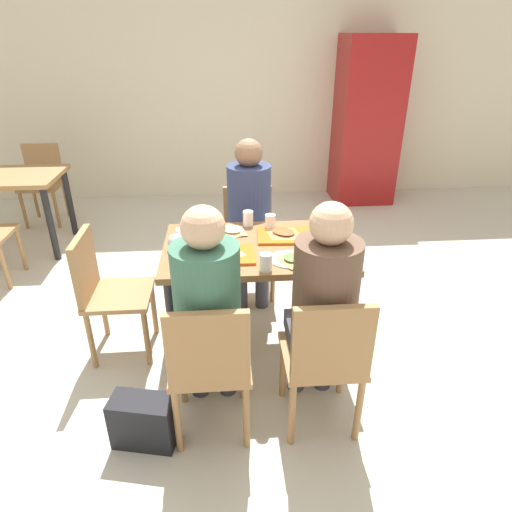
# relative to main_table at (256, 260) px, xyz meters

# --- Properties ---
(ground_plane) EXTENTS (10.00, 10.00, 0.02)m
(ground_plane) POSITION_rel_main_table_xyz_m (0.00, 0.00, -0.64)
(ground_plane) COLOR beige
(back_wall) EXTENTS (10.00, 0.10, 2.80)m
(back_wall) POSITION_rel_main_table_xyz_m (0.00, 3.20, 0.77)
(back_wall) COLOR beige
(back_wall) RESTS_ON ground_plane
(main_table) EXTENTS (1.13, 0.76, 0.74)m
(main_table) POSITION_rel_main_table_xyz_m (0.00, 0.00, 0.00)
(main_table) COLOR brown
(main_table) RESTS_ON ground_plane
(chair_near_left) EXTENTS (0.40, 0.40, 0.84)m
(chair_near_left) POSITION_rel_main_table_xyz_m (-0.28, -0.76, -0.15)
(chair_near_left) COLOR #9E7247
(chair_near_left) RESTS_ON ground_plane
(chair_near_right) EXTENTS (0.40, 0.40, 0.84)m
(chair_near_right) POSITION_rel_main_table_xyz_m (0.28, -0.76, -0.15)
(chair_near_right) COLOR #9E7247
(chair_near_right) RESTS_ON ground_plane
(chair_far_side) EXTENTS (0.40, 0.40, 0.84)m
(chair_far_side) POSITION_rel_main_table_xyz_m (0.00, 0.76, -0.15)
(chair_far_side) COLOR #9E7247
(chair_far_side) RESTS_ON ground_plane
(chair_left_end) EXTENTS (0.40, 0.40, 0.84)m
(chair_left_end) POSITION_rel_main_table_xyz_m (-0.95, 0.00, -0.15)
(chair_left_end) COLOR #9E7247
(chair_left_end) RESTS_ON ground_plane
(person_in_red) EXTENTS (0.32, 0.42, 1.25)m
(person_in_red) POSITION_rel_main_table_xyz_m (-0.28, -0.62, 0.10)
(person_in_red) COLOR #383842
(person_in_red) RESTS_ON ground_plane
(person_in_brown_jacket) EXTENTS (0.32, 0.42, 1.25)m
(person_in_brown_jacket) POSITION_rel_main_table_xyz_m (0.28, -0.62, 0.10)
(person_in_brown_jacket) COLOR #383842
(person_in_brown_jacket) RESTS_ON ground_plane
(person_far_side) EXTENTS (0.32, 0.42, 1.25)m
(person_far_side) POSITION_rel_main_table_xyz_m (-0.00, 0.62, 0.10)
(person_far_side) COLOR #383842
(person_far_side) RESTS_ON ground_plane
(tray_red_near) EXTENTS (0.36, 0.26, 0.02)m
(tray_red_near) POSITION_rel_main_table_xyz_m (-0.20, -0.13, 0.11)
(tray_red_near) COLOR #D85914
(tray_red_near) RESTS_ON main_table
(tray_red_far) EXTENTS (0.37, 0.28, 0.02)m
(tray_red_far) POSITION_rel_main_table_xyz_m (0.20, 0.11, 0.11)
(tray_red_far) COLOR #D85914
(tray_red_far) RESTS_ON main_table
(paper_plate_center) EXTENTS (0.22, 0.22, 0.01)m
(paper_plate_center) POSITION_rel_main_table_xyz_m (-0.17, 0.21, 0.11)
(paper_plate_center) COLOR white
(paper_plate_center) RESTS_ON main_table
(paper_plate_near_edge) EXTENTS (0.22, 0.22, 0.01)m
(paper_plate_near_edge) POSITION_rel_main_table_xyz_m (0.17, -0.21, 0.11)
(paper_plate_near_edge) COLOR white
(paper_plate_near_edge) RESTS_ON main_table
(pizza_slice_a) EXTENTS (0.21, 0.20, 0.02)m
(pizza_slice_a) POSITION_rel_main_table_xyz_m (-0.18, -0.12, 0.13)
(pizza_slice_a) COLOR #DBAD60
(pizza_slice_a) RESTS_ON tray_red_near
(pizza_slice_b) EXTENTS (0.28, 0.27, 0.02)m
(pizza_slice_b) POSITION_rel_main_table_xyz_m (0.19, 0.12, 0.13)
(pizza_slice_b) COLOR #C68C47
(pizza_slice_b) RESTS_ON tray_red_far
(pizza_slice_c) EXTENTS (0.21, 0.20, 0.02)m
(pizza_slice_c) POSITION_rel_main_table_xyz_m (-0.14, 0.19, 0.12)
(pizza_slice_c) COLOR #DBAD60
(pizza_slice_c) RESTS_ON paper_plate_center
(pizza_slice_d) EXTENTS (0.19, 0.20, 0.02)m
(pizza_slice_d) POSITION_rel_main_table_xyz_m (0.20, -0.22, 0.12)
(pizza_slice_d) COLOR #C68C47
(pizza_slice_d) RESTS_ON paper_plate_near_edge
(plastic_cup_a) EXTENTS (0.07, 0.07, 0.10)m
(plastic_cup_a) POSITION_rel_main_table_xyz_m (-0.03, 0.32, 0.15)
(plastic_cup_a) COLOR white
(plastic_cup_a) RESTS_ON main_table
(plastic_cup_b) EXTENTS (0.07, 0.07, 0.10)m
(plastic_cup_b) POSITION_rel_main_table_xyz_m (0.03, -0.32, 0.15)
(plastic_cup_b) COLOR white
(plastic_cup_b) RESTS_ON main_table
(plastic_cup_c) EXTENTS (0.07, 0.07, 0.10)m
(plastic_cup_c) POSITION_rel_main_table_xyz_m (-0.45, 0.06, 0.15)
(plastic_cup_c) COLOR white
(plastic_cup_c) RESTS_ON main_table
(plastic_cup_d) EXTENTS (0.07, 0.07, 0.10)m
(plastic_cup_d) POSITION_rel_main_table_xyz_m (0.11, 0.25, 0.15)
(plastic_cup_d) COLOR white
(plastic_cup_d) RESTS_ON main_table
(soda_can) EXTENTS (0.07, 0.07, 0.12)m
(soda_can) POSITION_rel_main_table_xyz_m (0.48, 0.02, 0.16)
(soda_can) COLOR #B7BCC6
(soda_can) RESTS_ON main_table
(condiment_bottle) EXTENTS (0.06, 0.06, 0.16)m
(condiment_bottle) POSITION_rel_main_table_xyz_m (-0.37, 0.21, 0.18)
(condiment_bottle) COLOR orange
(condiment_bottle) RESTS_ON main_table
(foil_bundle) EXTENTS (0.10, 0.10, 0.10)m
(foil_bundle) POSITION_rel_main_table_xyz_m (-0.48, -0.02, 0.15)
(foil_bundle) COLOR silver
(foil_bundle) RESTS_ON main_table
(handbag) EXTENTS (0.35, 0.22, 0.28)m
(handbag) POSITION_rel_main_table_xyz_m (-0.63, -0.78, -0.49)
(handbag) COLOR black
(handbag) RESTS_ON ground_plane
(drink_fridge) EXTENTS (0.70, 0.60, 1.90)m
(drink_fridge) POSITION_rel_main_table_xyz_m (1.55, 2.85, 0.32)
(drink_fridge) COLOR maroon
(drink_fridge) RESTS_ON ground_plane
(background_table) EXTENTS (0.90, 0.70, 0.74)m
(background_table) POSITION_rel_main_table_xyz_m (-2.15, 1.68, -0.02)
(background_table) COLOR #9E7247
(background_table) RESTS_ON ground_plane
(background_chair_far) EXTENTS (0.40, 0.40, 0.84)m
(background_chair_far) POSITION_rel_main_table_xyz_m (-2.15, 2.42, -0.15)
(background_chair_far) COLOR #9E7247
(background_chair_far) RESTS_ON ground_plane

